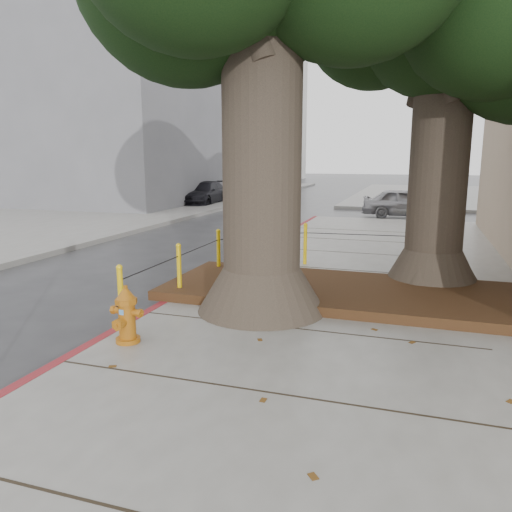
{
  "coord_description": "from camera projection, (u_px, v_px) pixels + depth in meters",
  "views": [
    {
      "loc": [
        2.0,
        -4.61,
        2.57
      ],
      "look_at": [
        -0.27,
        2.33,
        1.1
      ],
      "focal_mm": 35.0,
      "sensor_mm": 36.0,
      "label": 1
    }
  ],
  "objects": [
    {
      "name": "bollard_ring",
      "position": [
        260.0,
        256.0,
        9.63
      ],
      "size": [
        3.79,
        5.39,
        0.95
      ],
      "color": "yellow",
      "rests_on": "sidewalk_main"
    },
    {
      "name": "ground",
      "position": [
        213.0,
        397.0,
        5.42
      ],
      "size": [
        140.0,
        140.0,
        0.0
      ],
      "primitive_type": "plane",
      "color": "#28282B",
      "rests_on": "ground"
    },
    {
      "name": "fire_hydrant",
      "position": [
        127.0,
        315.0,
        6.53
      ],
      "size": [
        0.41,
        0.37,
        0.77
      ],
      "rotation": [
        0.0,
        0.0,
        -0.06
      ],
      "color": "#B36212",
      "rests_on": "sidewalk_main"
    },
    {
      "name": "car_dark",
      "position": [
        203.0,
        193.0,
        26.43
      ],
      "size": [
        1.92,
        4.37,
        1.25
      ],
      "primitive_type": "imported",
      "rotation": [
        0.0,
        0.0,
        0.04
      ],
      "color": "black",
      "rests_on": "ground"
    },
    {
      "name": "building_far_grey",
      "position": [
        122.0,
        97.0,
        29.31
      ],
      "size": [
        12.0,
        16.0,
        12.0
      ],
      "primitive_type": "cube",
      "color": "slate",
      "rests_on": "ground"
    },
    {
      "name": "sidewalk_far",
      "position": [
        486.0,
        196.0,
        31.52
      ],
      "size": [
        16.0,
        20.0,
        0.15
      ],
      "primitive_type": "cube",
      "color": "slate",
      "rests_on": "ground"
    },
    {
      "name": "planter_bed",
      "position": [
        347.0,
        292.0,
        8.73
      ],
      "size": [
        6.4,
        2.6,
        0.16
      ],
      "primitive_type": "cube",
      "color": "black",
      "rests_on": "sidewalk_main"
    },
    {
      "name": "car_silver",
      "position": [
        406.0,
        203.0,
        21.13
      ],
      "size": [
        3.71,
        1.71,
        1.23
      ],
      "primitive_type": "imported",
      "rotation": [
        0.0,
        0.0,
        1.64
      ],
      "color": "#9C9CA0",
      "rests_on": "ground"
    },
    {
      "name": "tree_far",
      "position": [
        470.0,
        11.0,
        8.58
      ],
      "size": [
        4.5,
        3.8,
        7.17
      ],
      "color": "#4C3F33",
      "rests_on": "sidewalk_main"
    },
    {
      "name": "curb_red",
      "position": [
        161.0,
        308.0,
        8.34
      ],
      "size": [
        0.14,
        26.0,
        0.16
      ],
      "primitive_type": "cube",
      "color": "maroon",
      "rests_on": "ground"
    },
    {
      "name": "building_far_white",
      "position": [
        230.0,
        107.0,
        51.06
      ],
      "size": [
        12.0,
        18.0,
        15.0
      ],
      "primitive_type": "cube",
      "color": "silver",
      "rests_on": "ground"
    }
  ]
}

